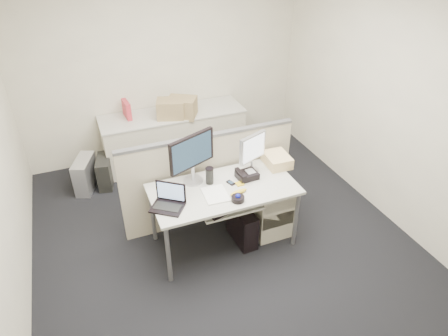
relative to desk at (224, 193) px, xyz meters
name	(u,v)px	position (x,y,z in m)	size (l,w,h in m)	color
floor	(224,241)	(0.00, 0.00, -0.67)	(4.00, 4.50, 0.01)	black
wall_back	(163,64)	(0.00, 2.25, 0.69)	(4.00, 0.02, 2.70)	beige
wall_front	(391,330)	(0.00, -2.25, 0.69)	(4.00, 0.02, 2.70)	beige
wall_right	(392,103)	(2.00, 0.00, 0.69)	(0.02, 4.50, 2.70)	beige
desk	(224,193)	(0.00, 0.00, 0.00)	(1.50, 0.75, 0.73)	beige
keyboard_tray	(230,207)	(0.00, -0.18, -0.04)	(0.62, 0.32, 0.02)	beige
drawer_pedestal	(267,204)	(0.55, 0.05, -0.34)	(0.40, 0.55, 0.65)	#ADA894
cubicle_partition	(209,180)	(0.00, 0.45, -0.11)	(2.00, 0.06, 1.10)	#A8A488
back_counter	(174,137)	(0.00, 1.93, -0.30)	(2.00, 0.60, 0.72)	#ADA894
monitor_main	(192,159)	(-0.25, 0.23, 0.34)	(0.55, 0.21, 0.55)	black
monitor_small	(252,154)	(0.40, 0.18, 0.28)	(0.36, 0.18, 0.44)	#B7B7BC
laptop	(167,199)	(-0.62, -0.11, 0.18)	(0.30, 0.23, 0.23)	black
trackball	(238,199)	(0.05, -0.25, 0.09)	(0.13, 0.13, 0.05)	black
desk_phone	(247,175)	(0.30, 0.08, 0.10)	(0.22, 0.18, 0.07)	black
paper_stack	(215,194)	(-0.12, -0.08, 0.07)	(0.23, 0.30, 0.01)	white
sticky_pad	(240,184)	(0.18, 0.00, 0.07)	(0.08, 0.08, 0.01)	gold
travel_mug	(210,176)	(-0.10, 0.14, 0.15)	(0.08, 0.08, 0.17)	black
banana	(239,192)	(0.10, -0.15, 0.09)	(0.20, 0.05, 0.04)	yellow
cellphone	(231,183)	(0.10, 0.05, 0.07)	(0.05, 0.09, 0.01)	black
manila_folders	(277,160)	(0.72, 0.20, 0.13)	(0.25, 0.32, 0.12)	tan
keyboard	(227,208)	(-0.05, -0.22, -0.02)	(0.42, 0.15, 0.02)	black
pc_tower_desk	(242,225)	(0.20, -0.05, -0.46)	(0.18, 0.44, 0.41)	black
pc_tower_spare_dark	(105,171)	(-1.05, 1.63, -0.46)	(0.17, 0.43, 0.40)	black
pc_tower_spare_silver	(85,174)	(-1.30, 1.63, -0.44)	(0.19, 0.47, 0.44)	#B7B7BC
cardboard_box_left	(171,109)	(-0.05, 1.81, 0.19)	(0.36, 0.27, 0.27)	#90794E
cardboard_box_right	(182,107)	(0.11, 1.81, 0.19)	(0.38, 0.29, 0.27)	#90794E
red_binder	(127,110)	(-0.60, 2.03, 0.18)	(0.06, 0.27, 0.25)	#BA2D39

